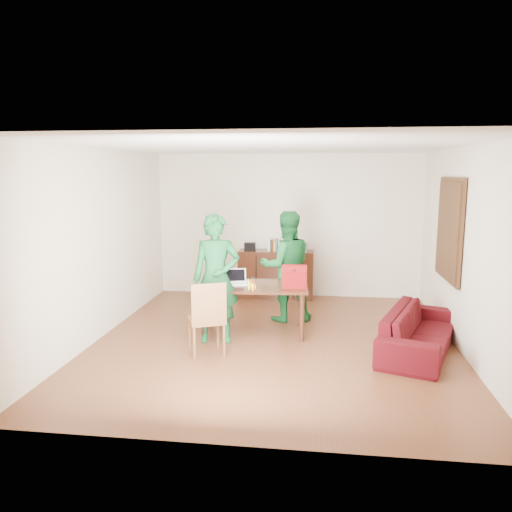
# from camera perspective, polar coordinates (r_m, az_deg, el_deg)

# --- Properties ---
(room) EXTENTS (5.20, 5.70, 2.90)m
(room) POSITION_cam_1_polar(r_m,az_deg,el_deg) (6.96, 2.31, 0.84)
(room) COLOR #462111
(room) RESTS_ON ground
(table) EXTENTS (1.61, 0.98, 0.73)m
(table) POSITION_cam_1_polar(r_m,az_deg,el_deg) (7.36, -0.20, -3.98)
(table) COLOR black
(table) RESTS_ON ground
(chair) EXTENTS (0.58, 0.57, 0.99)m
(chair) POSITION_cam_1_polar(r_m,az_deg,el_deg) (6.63, -5.64, -8.73)
(chair) COLOR brown
(chair) RESTS_ON ground
(person_near) EXTENTS (0.73, 0.55, 1.80)m
(person_near) POSITION_cam_1_polar(r_m,az_deg,el_deg) (6.96, -4.56, -2.59)
(person_near) COLOR #125427
(person_near) RESTS_ON ground
(person_far) EXTENTS (1.01, 0.88, 1.76)m
(person_far) POSITION_cam_1_polar(r_m,az_deg,el_deg) (7.95, 3.49, -1.19)
(person_far) COLOR #145B26
(person_far) RESTS_ON ground
(laptop) EXTENTS (0.35, 0.29, 0.22)m
(laptop) POSITION_cam_1_polar(r_m,az_deg,el_deg) (7.35, -2.21, -2.95)
(laptop) COLOR white
(laptop) RESTS_ON table
(bananas) EXTENTS (0.19, 0.16, 0.06)m
(bananas) POSITION_cam_1_polar(r_m,az_deg,el_deg) (6.98, -0.51, -3.72)
(bananas) COLOR yellow
(bananas) RESTS_ON table
(bottle) EXTENTS (0.07, 0.07, 0.19)m
(bottle) POSITION_cam_1_polar(r_m,az_deg,el_deg) (6.96, -0.32, -3.20)
(bottle) COLOR #5D2A15
(bottle) RESTS_ON table
(red_bag) EXTENTS (0.36, 0.21, 0.26)m
(red_bag) POSITION_cam_1_polar(r_m,az_deg,el_deg) (7.17, 4.40, -2.58)
(red_bag) COLOR maroon
(red_bag) RESTS_ON table
(sofa) EXTENTS (1.36, 2.07, 0.56)m
(sofa) POSITION_cam_1_polar(r_m,az_deg,el_deg) (7.04, 18.15, -8.13)
(sofa) COLOR #370713
(sofa) RESTS_ON ground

